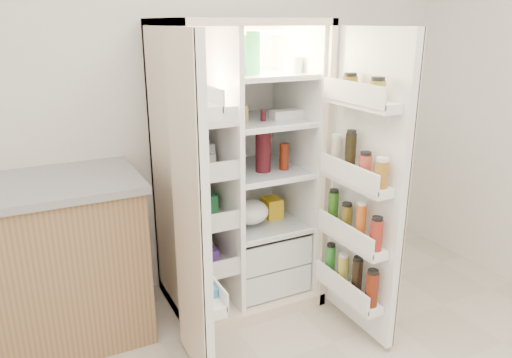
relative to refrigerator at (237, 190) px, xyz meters
name	(u,v)px	position (x,y,z in m)	size (l,w,h in m)	color
wall_back	(187,91)	(-0.19, 0.35, 0.61)	(4.00, 0.02, 2.70)	silver
refrigerator	(237,190)	(0.00, 0.00, 0.00)	(0.92, 0.70, 1.80)	beige
freezer_door	(192,214)	(-0.51, -0.60, 0.15)	(0.15, 0.40, 1.72)	white
fridge_door	(364,192)	(0.47, -0.69, 0.13)	(0.17, 0.58, 1.72)	white
kitchen_counter	(22,268)	(-1.30, 0.03, -0.26)	(1.33, 0.71, 0.97)	#916F48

